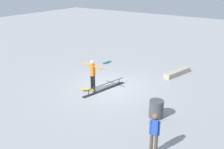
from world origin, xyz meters
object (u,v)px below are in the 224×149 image
skate_ledge (177,73)px  bystander_blue_shirt (154,131)px  skater_main (93,73)px  skateboard_main (88,89)px  trash_bin (156,109)px  grind_rail (105,87)px  loose_skateboard_teal (107,62)px

skate_ledge → bystander_blue_shirt: (7.90, 2.26, 0.76)m
skater_main → skateboard_main: 0.97m
skateboard_main → bystander_blue_shirt: size_ratio=0.51×
skateboard_main → trash_bin: trash_bin is taller
skateboard_main → trash_bin: size_ratio=1.03×
skateboard_main → trash_bin: (0.44, 4.28, 0.33)m
skater_main → grind_rail: bearing=50.9°
grind_rail → trash_bin: size_ratio=3.68×
trash_bin → skate_ledge: bearing=-167.6°
loose_skateboard_teal → skateboard_main: bearing=-147.8°
bystander_blue_shirt → trash_bin: bystander_blue_shirt is taller
skate_ledge → trash_bin: size_ratio=2.77×
grind_rail → skater_main: skater_main is taller
skateboard_main → loose_skateboard_teal: bearing=98.0°
bystander_blue_shirt → loose_skateboard_teal: bearing=-65.3°
skate_ledge → trash_bin: trash_bin is taller
skater_main → loose_skateboard_teal: 4.95m
loose_skateboard_teal → trash_bin: bearing=-120.0°
skater_main → skateboard_main: size_ratio=2.09×
skater_main → skateboard_main: skater_main is taller
grind_rail → loose_skateboard_teal: size_ratio=3.61×
skateboard_main → bystander_blue_shirt: bystander_blue_shirt is taller
skater_main → trash_bin: (0.62, 4.06, -0.60)m
skate_ledge → skater_main: skater_main is taller
loose_skateboard_teal → trash_bin: trash_bin is taller
skate_ledge → skater_main: bearing=-29.9°
skate_ledge → bystander_blue_shirt: bystander_blue_shirt is taller
grind_rail → bystander_blue_shirt: (3.42, 4.65, 0.76)m
grind_rail → skateboard_main: bearing=-35.0°
grind_rail → skateboard_main: size_ratio=3.59×
bystander_blue_shirt → trash_bin: size_ratio=2.00×
skate_ledge → skater_main: size_ratio=1.29×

